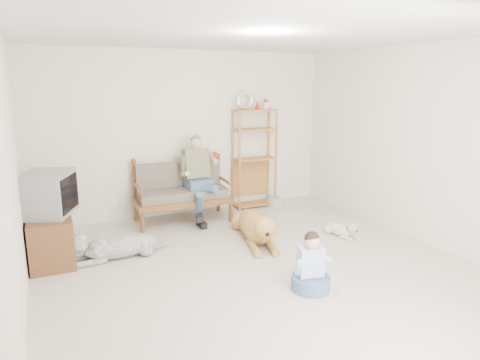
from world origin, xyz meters
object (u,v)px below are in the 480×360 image
loveseat (182,191)px  tv_stand (50,238)px  etagere (254,157)px  golden_retriever (256,227)px

loveseat → tv_stand: loveseat is taller
loveseat → etagere: etagere is taller
tv_stand → golden_retriever: bearing=-8.8°
loveseat → golden_retriever: loveseat is taller
loveseat → golden_retriever: bearing=-60.3°
golden_retriever → tv_stand: bearing=-175.1°
loveseat → tv_stand: (-1.98, -0.89, -0.19)m
golden_retriever → loveseat: bearing=130.8°
etagere → golden_retriever: 1.85m
loveseat → etagere: 1.48m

